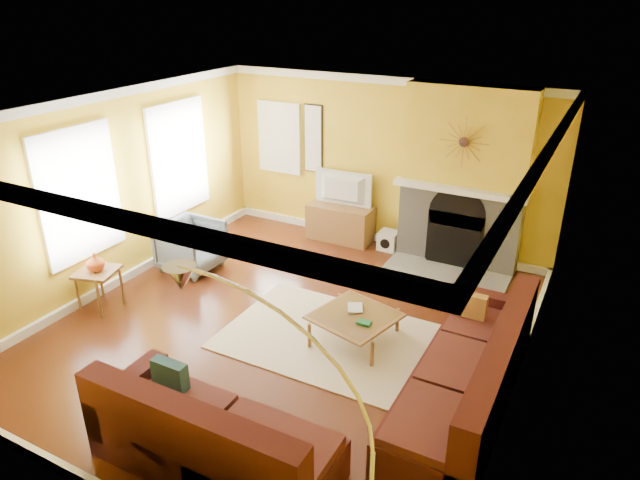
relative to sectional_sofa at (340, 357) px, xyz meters
The scene contains 27 objects.
floor 1.48m from the sectional_sofa, 143.04° to the left, with size 5.50×6.00×0.02m, color #602B14.
ceiling 2.66m from the sectional_sofa, 143.04° to the left, with size 5.50×6.00×0.02m, color white.
wall_back 4.12m from the sectional_sofa, 106.29° to the left, with size 5.50×0.02×2.70m, color gold.
wall_front 2.60m from the sectional_sofa, 117.55° to the right, with size 5.50×0.02×2.70m, color gold.
wall_left 4.08m from the sectional_sofa, 167.69° to the left, with size 0.02×6.00×2.70m, color gold.
wall_right 2.05m from the sectional_sofa, 27.46° to the left, with size 0.02×6.00×2.70m, color gold.
baseboard 1.46m from the sectional_sofa, 143.04° to the left, with size 5.50×6.00×0.12m, color white, non-canonical shape.
crown_molding 2.61m from the sectional_sofa, 143.04° to the left, with size 5.50×6.00×0.12m, color white, non-canonical shape.
window_left_near 4.53m from the sectional_sofa, 150.82° to the left, with size 0.06×1.22×1.72m, color white.
window_left_far 4.00m from the sectional_sofa, behind, with size 0.06×1.22×1.72m, color white.
window_back 4.99m from the sectional_sofa, 128.48° to the left, with size 0.82×0.06×1.22m, color white.
wall_art 4.64m from the sectional_sofa, 121.91° to the left, with size 0.34×0.04×1.14m, color white.
fireplace 3.76m from the sectional_sofa, 86.51° to the left, with size 1.80×0.40×2.70m, color gray, non-canonical shape.
mantel 3.51m from the sectional_sofa, 86.27° to the left, with size 1.92×0.22×0.08m, color white.
hearth 3.13m from the sectional_sofa, 85.89° to the left, with size 1.80×0.70×0.06m, color gray.
sunburst 3.74m from the sectional_sofa, 86.28° to the left, with size 0.70×0.04×0.70m, color olive, non-canonical shape.
rug 1.15m from the sectional_sofa, 125.45° to the left, with size 2.40×1.80×0.02m, color beige.
sectional_sofa is the anchor object (origin of this frame).
coffee_table 1.04m from the sectional_sofa, 105.63° to the left, with size 0.89×0.89×0.35m, color white, non-canonical shape.
media_console 4.00m from the sectional_sofa, 115.88° to the left, with size 1.09×0.49×0.60m, color olive.
tv 4.02m from the sectional_sofa, 115.88° to the left, with size 0.99×0.13×0.57m, color black.
subwoofer 3.72m from the sectional_sofa, 103.68° to the left, with size 0.30×0.30×0.30m, color white.
armchair 3.59m from the sectional_sofa, 154.19° to the left, with size 0.80×0.82×0.74m, color slate.
side_table 3.58m from the sectional_sofa, behind, with size 0.49×0.49×0.54m, color olive, non-canonical shape.
vase 3.59m from the sectional_sofa, behind, with size 0.23×0.23×0.24m, color #D8591E.
book 1.13m from the sectional_sofa, 110.92° to the left, with size 0.18×0.24×0.02m, color white.
arc_lamp 2.14m from the sectional_sofa, 74.63° to the right, with size 1.45×0.36×2.31m, color silver, non-canonical shape.
Camera 1 is at (3.22, -5.22, 3.93)m, focal length 32.00 mm.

